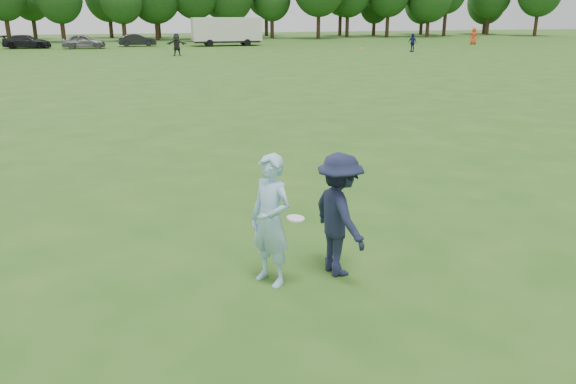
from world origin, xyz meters
name	(u,v)px	position (x,y,z in m)	size (l,w,h in m)	color
ground	(248,266)	(0.00, 0.00, 0.00)	(200.00, 200.00, 0.00)	#265016
thrower	(271,221)	(0.24, -0.66, 1.02)	(0.74, 0.49, 2.03)	#99C8ED
defender	(339,215)	(1.35, -0.62, 0.98)	(1.27, 0.73, 1.97)	#191E38
player_far_b	(412,43)	(26.24, 44.46, 0.90)	(1.06, 0.44, 1.80)	navy
player_far_c	(474,36)	(39.36, 53.76, 0.99)	(0.97, 0.63, 1.98)	red
player_far_d	(177,45)	(2.91, 45.69, 1.00)	(1.86, 0.59, 2.01)	#262626
car_d	(27,42)	(-11.99, 60.51, 0.72)	(2.01, 4.96, 1.44)	black
car_e	(84,41)	(-5.95, 58.51, 0.77)	(1.81, 4.50, 1.53)	slate
car_f	(137,40)	(-0.26, 61.16, 0.70)	(1.48, 4.25, 1.40)	black
field_cone	(361,48)	(22.94, 49.74, 0.15)	(0.28, 0.28, 0.30)	orange
disc_in_play	(296,218)	(0.57, -0.86, 1.09)	(0.29, 0.29, 0.05)	white
cargo_trailer	(227,30)	(9.95, 59.47, 1.78)	(9.00, 2.75, 3.20)	silver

